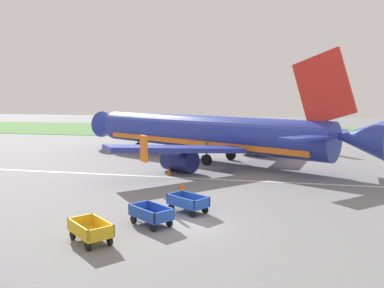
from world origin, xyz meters
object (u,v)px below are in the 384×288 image
at_px(baggage_cart_second_in_row, 151,214).
at_px(traffic_cone_near_plane, 169,171).
at_px(airplane, 209,133).
at_px(baggage_cart_nearest, 90,230).
at_px(traffic_cone_mid_apron, 182,186).
at_px(baggage_cart_third_in_row, 188,203).

height_order(baggage_cart_second_in_row, traffic_cone_near_plane, baggage_cart_second_in_row).
bearing_deg(airplane, traffic_cone_near_plane, -104.77).
bearing_deg(baggage_cart_nearest, baggage_cart_second_in_row, 56.19).
bearing_deg(traffic_cone_mid_apron, airplane, 91.61).
distance_m(airplane, baggage_cart_nearest, 25.42).
bearing_deg(airplane, baggage_cart_nearest, -93.54).
xyz_separation_m(baggage_cart_third_in_row, traffic_cone_near_plane, (-4.25, 10.90, -0.28)).
xyz_separation_m(baggage_cart_nearest, baggage_cart_second_in_row, (2.11, 3.16, 0.00)).
bearing_deg(traffic_cone_near_plane, baggage_cart_second_in_row, -78.62).
bearing_deg(baggage_cart_second_in_row, airplane, 91.43).
bearing_deg(traffic_cone_near_plane, traffic_cone_mid_apron, -65.03).
xyz_separation_m(airplane, baggage_cart_second_in_row, (0.55, -22.10, -2.45)).
bearing_deg(baggage_cart_third_in_row, traffic_cone_near_plane, 111.30).
relative_size(baggage_cart_nearest, baggage_cart_third_in_row, 0.95).
height_order(airplane, traffic_cone_mid_apron, airplane).
relative_size(airplane, traffic_cone_near_plane, 53.94).
height_order(baggage_cart_nearest, baggage_cart_second_in_row, same).
relative_size(airplane, traffic_cone_mid_apron, 48.85).
bearing_deg(airplane, baggage_cart_second_in_row, -88.57).
xyz_separation_m(baggage_cart_second_in_row, traffic_cone_near_plane, (-2.76, 13.72, -0.28)).
xyz_separation_m(baggage_cart_nearest, baggage_cart_third_in_row, (3.60, 5.98, 0.00)).
relative_size(baggage_cart_nearest, traffic_cone_near_plane, 4.99).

